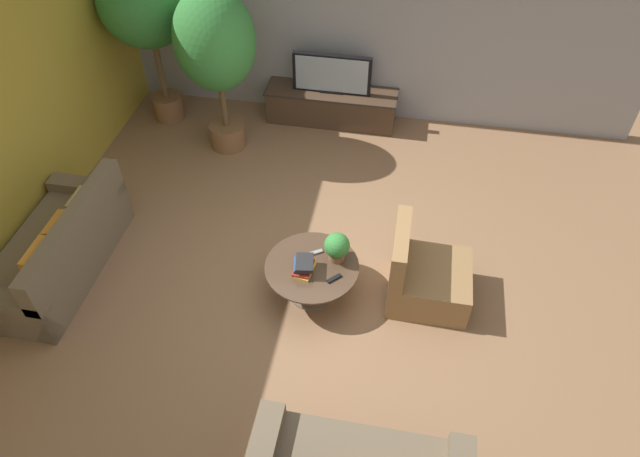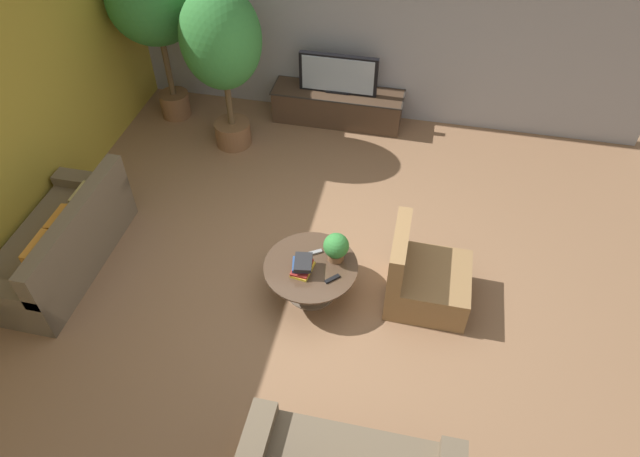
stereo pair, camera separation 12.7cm
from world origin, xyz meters
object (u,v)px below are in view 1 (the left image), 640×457
at_px(armchair_wicker, 424,277).
at_px(potted_palm_corner, 215,46).
at_px(television, 332,74).
at_px(potted_palm_tall, 146,6).
at_px(media_console, 331,106).
at_px(coffee_table, 312,274).
at_px(couch_by_wall, 59,251).
at_px(potted_plant_tabletop, 337,246).

bearing_deg(armchair_wicker, potted_palm_corner, 51.90).
relative_size(television, potted_palm_tall, 0.47).
bearing_deg(media_console, coffee_table, -84.05).
xyz_separation_m(couch_by_wall, armchair_wicker, (3.77, 0.35, -0.02)).
distance_m(media_console, potted_plant_tabletop, 3.02).
height_order(television, potted_palm_corner, potted_palm_corner).
height_order(media_console, potted_plant_tabletop, potted_plant_tabletop).
xyz_separation_m(media_console, couch_by_wall, (-2.33, -3.28, 0.04)).
relative_size(media_console, coffee_table, 1.92).
relative_size(potted_palm_tall, potted_plant_tabletop, 7.03).
height_order(couch_by_wall, potted_plant_tabletop, couch_by_wall).
bearing_deg(television, coffee_table, -84.04).
bearing_deg(potted_palm_tall, couch_by_wall, -90.86).
distance_m(couch_by_wall, potted_palm_tall, 3.23).
bearing_deg(coffee_table, television, 95.96).
relative_size(armchair_wicker, potted_palm_corner, 0.40).
distance_m(couch_by_wall, potted_plant_tabletop, 2.91).
bearing_deg(armchair_wicker, coffee_table, 98.31).
distance_m(couch_by_wall, potted_palm_corner, 2.92).
xyz_separation_m(media_console, potted_palm_tall, (-2.29, -0.33, 1.37)).
xyz_separation_m(coffee_table, couch_by_wall, (-2.65, -0.18, 0.01)).
bearing_deg(media_console, armchair_wicker, -63.88).
xyz_separation_m(television, armchair_wicker, (1.44, -2.93, -0.46)).
distance_m(media_console, television, 0.49).
distance_m(television, couch_by_wall, 4.05).
height_order(armchair_wicker, potted_palm_corner, potted_palm_corner).
distance_m(television, coffee_table, 3.14).
bearing_deg(media_console, television, -90.00).
distance_m(television, potted_plant_tabletop, 3.00).
relative_size(coffee_table, couch_by_wall, 0.51).
bearing_deg(potted_palm_tall, potted_plant_tabletop, -42.73).
height_order(coffee_table, potted_palm_corner, potted_palm_corner).
bearing_deg(armchair_wicker, couch_by_wall, 95.24).
relative_size(coffee_table, armchair_wicker, 1.10).
xyz_separation_m(armchair_wicker, potted_plant_tabletop, (-0.89, -0.02, 0.30)).
height_order(armchair_wicker, potted_palm_tall, potted_palm_tall).
bearing_deg(potted_plant_tabletop, armchair_wicker, 1.17).
height_order(media_console, coffee_table, media_console).
bearing_deg(potted_palm_tall, potted_palm_corner, -25.12).
distance_m(coffee_table, potted_plant_tabletop, 0.40).
bearing_deg(coffee_table, potted_palm_tall, 133.36).
height_order(media_console, television, television).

